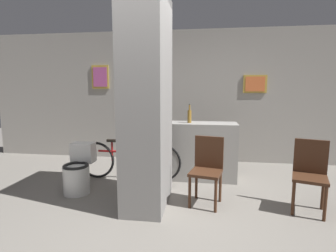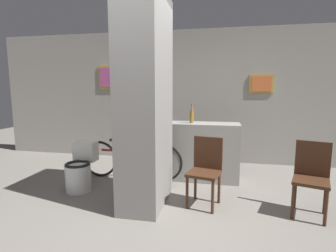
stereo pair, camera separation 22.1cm
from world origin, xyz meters
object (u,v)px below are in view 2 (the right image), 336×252
object	(u,v)px
chair_near_pillar	(205,168)
chair_by_doorway	(311,175)
toilet	(80,170)
bicycle	(131,160)
bottle_tall	(192,116)

from	to	relation	value
chair_near_pillar	chair_by_doorway	bearing A→B (deg)	11.19
chair_near_pillar	chair_by_doorway	size ratio (longest dim) A/B	1.00
toilet	bicycle	world-z (taller)	toilet
toilet	chair_near_pillar	world-z (taller)	chair_near_pillar
bicycle	chair_near_pillar	bearing A→B (deg)	-29.65
chair_near_pillar	bicycle	bearing A→B (deg)	163.21
toilet	chair_near_pillar	distance (m)	1.82
toilet	bottle_tall	world-z (taller)	bottle_tall
chair_by_doorway	bottle_tall	world-z (taller)	bottle_tall
chair_by_doorway	bicycle	xyz separation A→B (m)	(-2.46, 0.74, -0.15)
toilet	bicycle	distance (m)	0.82
bicycle	bottle_tall	xyz separation A→B (m)	(0.96, 0.19, 0.72)
bicycle	bottle_tall	world-z (taller)	bottle_tall
chair_by_doorway	toilet	bearing A→B (deg)	-164.70
chair_near_pillar	toilet	bearing A→B (deg)	-170.68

